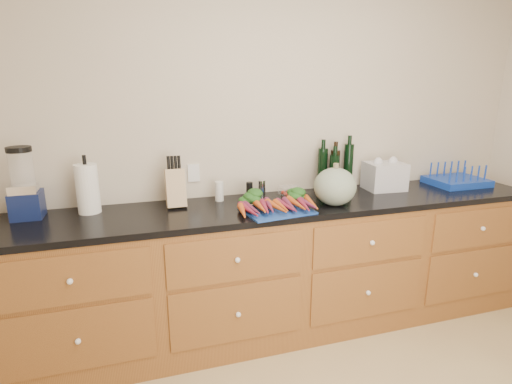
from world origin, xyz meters
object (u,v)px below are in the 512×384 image
object	(u,v)px
carrots	(275,204)
knife_block	(175,188)
tomato_box	(289,191)
dish_rack	(457,180)
cutting_board	(277,211)
blender_appliance	(24,187)
squash	(335,187)
paper_towel	(88,189)

from	to	relation	value
carrots	knife_block	bearing A→B (deg)	156.25
tomato_box	dish_rack	bearing A→B (deg)	-3.71
cutting_board	carrots	size ratio (longest dim) A/B	0.81
blender_appliance	squash	bearing A→B (deg)	-8.96
cutting_board	knife_block	size ratio (longest dim) A/B	1.68
knife_block	dish_rack	size ratio (longest dim) A/B	0.59
squash	knife_block	world-z (taller)	squash
blender_appliance	knife_block	world-z (taller)	blender_appliance
squash	paper_towel	bearing A→B (deg)	169.01
paper_towel	carrots	bearing A→B (deg)	-14.06
cutting_board	knife_block	world-z (taller)	knife_block
knife_block	dish_rack	xyz separation A→B (m)	(2.19, -0.06, -0.08)
knife_block	tomato_box	distance (m)	0.81
cutting_board	tomato_box	xyz separation A→B (m)	(0.21, 0.33, 0.03)
squash	knife_block	xyz separation A→B (m)	(-1.00, 0.28, -0.00)
carrots	squash	distance (m)	0.42
tomato_box	cutting_board	bearing A→B (deg)	-122.68
blender_appliance	tomato_box	bearing A→B (deg)	0.42
cutting_board	blender_appliance	size ratio (longest dim) A/B	0.96
carrots	squash	bearing A→B (deg)	-2.30
cutting_board	squash	world-z (taller)	squash
blender_appliance	paper_towel	bearing A→B (deg)	0.39
paper_towel	knife_block	size ratio (longest dim) A/B	1.24
cutting_board	carrots	bearing A→B (deg)	90.00
blender_appliance	tomato_box	xyz separation A→B (m)	(1.67, 0.01, -0.15)
cutting_board	blender_appliance	xyz separation A→B (m)	(-1.46, 0.32, 0.18)
knife_block	carrots	bearing A→B (deg)	-23.75
carrots	dish_rack	world-z (taller)	dish_rack
cutting_board	blender_appliance	distance (m)	1.51
dish_rack	carrots	bearing A→B (deg)	-172.84
knife_block	paper_towel	bearing A→B (deg)	177.83
blender_appliance	paper_towel	world-z (taller)	blender_appliance
cutting_board	paper_towel	bearing A→B (deg)	164.07
knife_block	dish_rack	bearing A→B (deg)	-1.57
cutting_board	knife_block	bearing A→B (deg)	153.15
paper_towel	blender_appliance	bearing A→B (deg)	-179.61
paper_towel	knife_block	xyz separation A→B (m)	(0.53, -0.02, -0.03)
knife_block	tomato_box	size ratio (longest dim) A/B	1.77
squash	dish_rack	world-z (taller)	squash
knife_block	dish_rack	distance (m)	2.19
paper_towel	dish_rack	xyz separation A→B (m)	(2.72, -0.08, -0.11)
knife_block	squash	bearing A→B (deg)	-15.48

